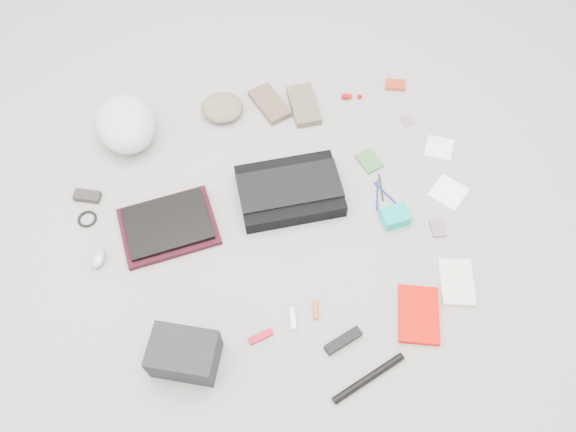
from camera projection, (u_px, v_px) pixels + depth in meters
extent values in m
plane|color=gray|center=(288.00, 222.00, 2.21)|extent=(4.00, 4.00, 0.00)
cube|color=black|center=(290.00, 191.00, 2.24)|extent=(0.41, 0.30, 0.07)
cube|color=black|center=(290.00, 186.00, 2.21)|extent=(0.41, 0.20, 0.01)
cube|color=black|center=(169.00, 227.00, 2.19)|extent=(0.38, 0.30, 0.03)
cube|color=black|center=(168.00, 224.00, 2.17)|extent=(0.34, 0.26, 0.02)
ellipsoid|color=silver|center=(126.00, 124.00, 2.34)|extent=(0.28, 0.33, 0.18)
ellipsoid|color=#70614F|center=(222.00, 108.00, 2.46)|extent=(0.23, 0.23, 0.06)
cube|color=brown|center=(270.00, 104.00, 2.49)|extent=(0.16, 0.23, 0.03)
cube|color=brown|center=(304.00, 105.00, 2.49)|extent=(0.12, 0.23, 0.03)
cube|color=black|center=(87.00, 196.00, 2.25)|extent=(0.11, 0.08, 0.03)
torus|color=black|center=(87.00, 219.00, 2.21)|extent=(0.08, 0.08, 0.01)
ellipsoid|color=#9898A1|center=(98.00, 258.00, 2.11)|extent=(0.08, 0.10, 0.03)
cube|color=black|center=(184.00, 354.00, 1.88)|extent=(0.26, 0.23, 0.14)
cube|color=#9E0519|center=(261.00, 337.00, 1.97)|extent=(0.09, 0.04, 0.01)
cylinder|color=white|center=(293.00, 319.00, 2.00)|extent=(0.04, 0.08, 0.02)
cylinder|color=#C24E16|center=(316.00, 310.00, 2.02)|extent=(0.03, 0.07, 0.02)
cube|color=black|center=(343.00, 341.00, 1.96)|extent=(0.14, 0.08, 0.03)
cylinder|color=black|center=(369.00, 378.00, 1.89)|extent=(0.28, 0.11, 0.03)
cube|color=#E90D01|center=(418.00, 315.00, 2.01)|extent=(0.21, 0.25, 0.02)
cube|color=silver|center=(457.00, 282.00, 2.07)|extent=(0.17, 0.21, 0.02)
cube|color=#386E38|center=(369.00, 161.00, 2.35)|extent=(0.11, 0.12, 0.01)
cylinder|color=navy|center=(377.00, 195.00, 2.27)|extent=(0.06, 0.14, 0.01)
cylinder|color=black|center=(381.00, 187.00, 2.29)|extent=(0.03, 0.13, 0.01)
cylinder|color=navy|center=(385.00, 193.00, 2.27)|extent=(0.06, 0.13, 0.01)
cube|color=#03B9A8|center=(395.00, 216.00, 2.19)|extent=(0.11, 0.09, 0.05)
cube|color=gray|center=(438.00, 228.00, 2.19)|extent=(0.06, 0.08, 0.01)
cube|color=white|center=(439.00, 148.00, 2.39)|extent=(0.15, 0.15, 0.01)
cube|color=white|center=(448.00, 192.00, 2.28)|extent=(0.18, 0.18, 0.01)
sphere|color=#9D0012|center=(345.00, 96.00, 2.52)|extent=(0.03, 0.03, 0.03)
sphere|color=#BB1505|center=(349.00, 96.00, 2.52)|extent=(0.03, 0.03, 0.03)
sphere|color=#9E0505|center=(360.00, 96.00, 2.52)|extent=(0.03, 0.03, 0.02)
cube|color=#A7371D|center=(395.00, 85.00, 2.56)|extent=(0.10, 0.08, 0.02)
cube|color=gray|center=(407.00, 120.00, 2.46)|extent=(0.06, 0.06, 0.00)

